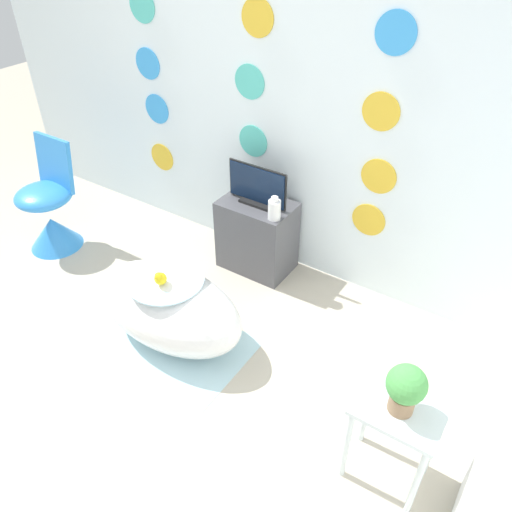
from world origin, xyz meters
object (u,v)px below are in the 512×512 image
object	(u,v)px
bathtub	(169,307)
chair	(50,214)
potted_plant_left	(406,388)
vase	(274,209)
tv	(257,187)

from	to	relation	value
bathtub	chair	xyz separation A→B (m)	(-1.45, 0.26, 0.04)
chair	potted_plant_left	distance (m)	3.01
chair	vase	world-z (taller)	chair
vase	bathtub	bearing A→B (deg)	-107.60
bathtub	chair	distance (m)	1.48
potted_plant_left	vase	bearing A→B (deg)	142.35
tv	potted_plant_left	distance (m)	1.81
potted_plant_left	bathtub	bearing A→B (deg)	174.40
bathtub	chair	world-z (taller)	chair
bathtub	tv	size ratio (longest dim) A/B	2.25
bathtub	vase	xyz separation A→B (m)	(0.26, 0.82, 0.38)
chair	vase	bearing A→B (deg)	18.07
tv	potted_plant_left	world-z (taller)	tv
chair	vase	size ratio (longest dim) A/B	5.21
vase	potted_plant_left	bearing A→B (deg)	-37.65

